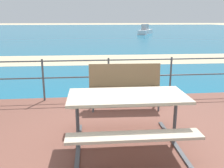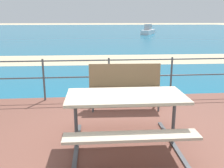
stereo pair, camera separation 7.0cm
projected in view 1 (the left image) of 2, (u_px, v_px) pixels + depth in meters
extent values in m
plane|color=beige|center=(124.00, 155.00, 3.53)|extent=(240.00, 240.00, 0.00)
cube|color=brown|center=(124.00, 153.00, 3.52)|extent=(6.40, 5.20, 0.06)
cube|color=#196B8E|center=(88.00, 31.00, 42.01)|extent=(90.00, 90.00, 0.01)
cube|color=beige|center=(97.00, 60.00, 11.77)|extent=(54.05, 4.14, 0.01)
cube|color=#BCAD93|center=(127.00, 96.00, 3.48)|extent=(1.67, 0.82, 0.04)
cube|color=#BCAD93|center=(134.00, 136.00, 2.99)|extent=(1.66, 0.29, 0.04)
cube|color=#BCAD93|center=(122.00, 104.00, 4.13)|extent=(1.66, 0.29, 0.04)
cylinder|color=#4C5156|center=(78.00, 123.00, 3.52)|extent=(0.05, 0.05, 0.76)
cube|color=#4C5156|center=(78.00, 146.00, 3.61)|extent=(0.08, 1.44, 0.03)
cylinder|color=#4C5156|center=(175.00, 119.00, 3.64)|extent=(0.05, 0.05, 0.76)
cube|color=#4C5156|center=(173.00, 142.00, 3.73)|extent=(0.08, 1.44, 0.03)
cube|color=#8C704C|center=(126.00, 89.00, 5.06)|extent=(1.50, 0.46, 0.04)
cube|color=#8C704C|center=(125.00, 75.00, 5.16)|extent=(1.49, 0.13, 0.47)
cylinder|color=#4C5156|center=(93.00, 102.00, 4.92)|extent=(0.04, 0.04, 0.42)
cylinder|color=#4C5156|center=(93.00, 97.00, 5.21)|extent=(0.04, 0.04, 0.42)
cylinder|color=#4C5156|center=(159.00, 101.00, 5.00)|extent=(0.04, 0.04, 0.42)
cylinder|color=#4C5156|center=(155.00, 96.00, 5.29)|extent=(0.04, 0.04, 0.42)
cylinder|color=#4C5156|center=(43.00, 80.00, 5.58)|extent=(0.04, 0.04, 0.96)
cylinder|color=#4C5156|center=(109.00, 79.00, 5.72)|extent=(0.04, 0.04, 0.96)
cylinder|color=#4C5156|center=(171.00, 77.00, 5.87)|extent=(0.04, 0.04, 0.96)
cylinder|color=#4C5156|center=(108.00, 60.00, 5.62)|extent=(5.90, 0.03, 0.03)
cylinder|color=#4C5156|center=(109.00, 77.00, 5.71)|extent=(5.90, 0.03, 0.03)
cube|color=silver|center=(145.00, 32.00, 31.92)|extent=(2.87, 4.65, 0.55)
cube|color=#A5A8AD|center=(145.00, 27.00, 31.44)|extent=(1.24, 1.71, 0.72)
cone|color=silver|center=(149.00, 31.00, 34.29)|extent=(0.66, 0.66, 0.49)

